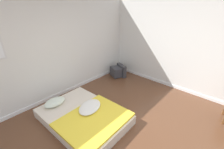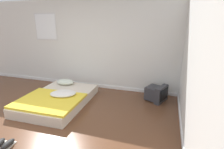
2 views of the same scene
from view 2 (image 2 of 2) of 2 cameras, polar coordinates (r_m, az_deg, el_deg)
name	(u,v)px [view 2 (image 2 of 2)]	position (r m, az deg, el deg)	size (l,w,h in m)	color
ground_plane	(30,128)	(3.88, -25.10, -15.51)	(20.00, 20.00, 0.00)	brown
wall_back	(84,45)	(5.41, -9.07, 9.48)	(7.98, 0.08, 2.60)	silver
wall_right	(199,79)	(2.45, 26.63, -1.46)	(0.08, 7.31, 2.60)	silver
mattress_bed	(58,98)	(4.60, -17.17, -7.46)	(1.46, 2.00, 0.36)	beige
crt_tv	(156,93)	(4.69, 14.32, -5.96)	(0.59, 0.60, 0.41)	#333338
sneaker_pair	(4,144)	(3.57, -31.84, -18.73)	(0.30, 0.31, 0.10)	silver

